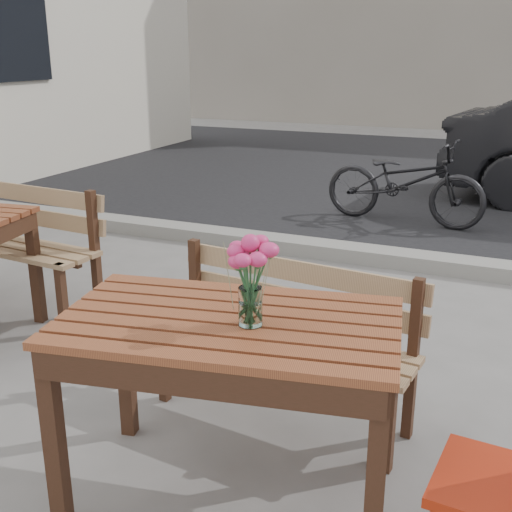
% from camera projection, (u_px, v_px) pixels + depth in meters
% --- Properties ---
extents(ground, '(80.00, 80.00, 0.00)m').
position_uv_depth(ground, '(202.00, 465.00, 2.76)').
color(ground, '#64615F').
rests_on(ground, ground).
extents(street, '(30.00, 8.12, 0.12)m').
position_uv_depth(street, '(414.00, 205.00, 7.17)').
color(street, black).
rests_on(street, ground).
extents(main_table, '(1.36, 0.94, 0.77)m').
position_uv_depth(main_table, '(229.00, 349.00, 2.39)').
color(main_table, brown).
rests_on(main_table, ground).
extents(main_bench, '(1.31, 0.52, 0.79)m').
position_uv_depth(main_bench, '(289.00, 320.00, 3.04)').
color(main_bench, '#8E6B49').
rests_on(main_bench, ground).
extents(main_vase, '(0.18, 0.18, 0.34)m').
position_uv_depth(main_vase, '(250.00, 270.00, 2.23)').
color(main_vase, white).
rests_on(main_vase, main_table).
extents(second_bench, '(1.44, 0.54, 0.88)m').
position_uv_depth(second_bench, '(14.00, 230.00, 4.37)').
color(second_bench, '#8E6B49').
rests_on(second_bench, ground).
extents(bicycle, '(1.68, 0.75, 0.86)m').
position_uv_depth(bicycle, '(405.00, 181.00, 6.45)').
color(bicycle, black).
rests_on(bicycle, ground).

